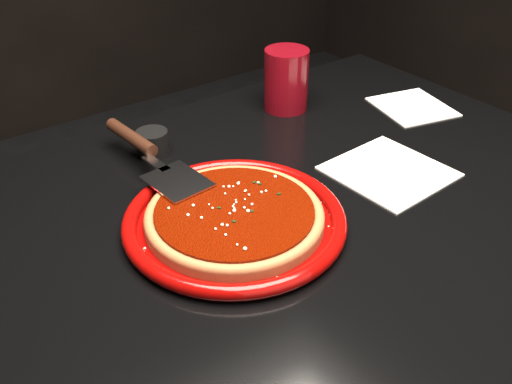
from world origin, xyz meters
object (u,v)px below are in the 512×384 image
Objects in this scene: table at (262,381)px; pizza_server at (153,155)px; ramekin at (153,143)px; cup at (286,80)px; plate at (235,220)px.

pizza_server is (-0.08, 0.19, 0.42)m from table.
pizza_server is 5.80× the size of ramekin.
table is 9.99× the size of cup.
ramekin is (-0.04, 0.26, 0.40)m from table.
table is 0.48m from ramekin.
cup reaches higher than plate.
pizza_server is (-0.03, 0.19, 0.03)m from plate.
ramekin is at bearing -178.78° from cup.
table is 3.77× the size of plate.
pizza_server reaches higher than ramekin.
pizza_server is at bearing 97.93° from plate.
ramekin is (0.01, 0.26, 0.01)m from plate.
ramekin is at bearing 59.33° from pizza_server.
ramekin is (-0.30, -0.01, -0.04)m from cup.
cup is 0.30m from ramekin.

